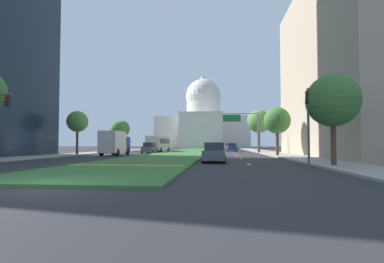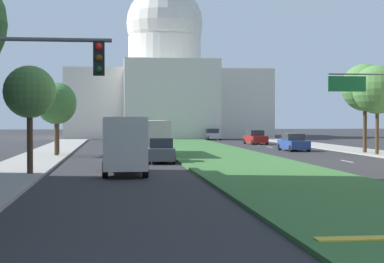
{
  "view_description": "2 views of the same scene",
  "coord_description": "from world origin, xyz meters",
  "px_view_note": "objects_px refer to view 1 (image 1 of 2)",
  "views": [
    {
      "loc": [
        6.04,
        -9.94,
        1.54
      ],
      "look_at": [
        0.59,
        49.57,
        3.99
      ],
      "focal_mm": 28.29,
      "sensor_mm": 36.0,
      "label": 1
    },
    {
      "loc": [
        -8.59,
        -5.77,
        3.11
      ],
      "look_at": [
        -1.52,
        51.79,
        1.93
      ],
      "focal_mm": 59.34,
      "sensor_mm": 36.0,
      "label": 2
    }
  ],
  "objects_px": {
    "street_tree_left_mid": "(77,122)",
    "sedan_lead_stopped": "(215,153)",
    "capitol_building": "(203,125)",
    "street_tree_left_far": "(122,129)",
    "street_tree_right_far": "(258,121)",
    "overhead_guide_sign": "(245,124)",
    "sedan_far_horizon": "(229,147)",
    "traffic_light_near_right": "(308,117)",
    "city_bus": "(159,143)",
    "street_tree_right_near": "(333,101)",
    "street_tree_right_distant": "(259,122)",
    "sedan_distant": "(232,147)",
    "sedan_midblock": "(150,148)",
    "street_tree_right_mid": "(277,121)",
    "street_tree_left_distant": "(119,130)",
    "sedan_very_far": "(219,146)"
  },
  "relations": [
    {
      "from": "overhead_guide_sign",
      "to": "sedan_far_horizon",
      "type": "relative_size",
      "value": 1.4
    },
    {
      "from": "street_tree_right_far",
      "to": "sedan_midblock",
      "type": "xyz_separation_m",
      "value": [
        -18.59,
        -8.88,
        -5.0
      ]
    },
    {
      "from": "street_tree_right_far",
      "to": "street_tree_right_distant",
      "type": "bearing_deg",
      "value": -93.29
    },
    {
      "from": "street_tree_left_far",
      "to": "overhead_guide_sign",
      "type": "bearing_deg",
      "value": -24.32
    },
    {
      "from": "traffic_light_near_right",
      "to": "overhead_guide_sign",
      "type": "bearing_deg",
      "value": 93.94
    },
    {
      "from": "street_tree_right_distant",
      "to": "sedan_very_far",
      "type": "bearing_deg",
      "value": 100.0
    },
    {
      "from": "street_tree_right_near",
      "to": "sedan_lead_stopped",
      "type": "height_order",
      "value": "street_tree_right_near"
    },
    {
      "from": "street_tree_left_distant",
      "to": "street_tree_left_far",
      "type": "bearing_deg",
      "value": 93.4
    },
    {
      "from": "street_tree_left_mid",
      "to": "sedan_far_horizon",
      "type": "height_order",
      "value": "street_tree_left_mid"
    },
    {
      "from": "street_tree_left_far",
      "to": "city_bus",
      "type": "xyz_separation_m",
      "value": [
        7.75,
        -1.44,
        -2.73
      ]
    },
    {
      "from": "street_tree_right_near",
      "to": "sedan_far_horizon",
      "type": "height_order",
      "value": "street_tree_right_near"
    },
    {
      "from": "sedan_lead_stopped",
      "to": "city_bus",
      "type": "relative_size",
      "value": 0.43
    },
    {
      "from": "street_tree_left_mid",
      "to": "sedan_far_horizon",
      "type": "xyz_separation_m",
      "value": [
        21.59,
        40.5,
        -3.71
      ]
    },
    {
      "from": "street_tree_left_far",
      "to": "sedan_distant",
      "type": "relative_size",
      "value": 1.39
    },
    {
      "from": "street_tree_right_mid",
      "to": "street_tree_right_far",
      "type": "height_order",
      "value": "street_tree_right_far"
    },
    {
      "from": "sedan_midblock",
      "to": "street_tree_right_far",
      "type": "bearing_deg",
      "value": 25.52
    },
    {
      "from": "traffic_light_near_right",
      "to": "street_tree_left_distant",
      "type": "relative_size",
      "value": 0.88
    },
    {
      "from": "street_tree_right_near",
      "to": "street_tree_right_far",
      "type": "distance_m",
      "value": 36.85
    },
    {
      "from": "street_tree_left_mid",
      "to": "street_tree_left_distant",
      "type": "distance_m",
      "value": 17.12
    },
    {
      "from": "street_tree_left_mid",
      "to": "street_tree_left_far",
      "type": "bearing_deg",
      "value": 90.71
    },
    {
      "from": "capitol_building",
      "to": "overhead_guide_sign",
      "type": "xyz_separation_m",
      "value": [
        9.95,
        -63.63,
        -3.99
      ]
    },
    {
      "from": "capitol_building",
      "to": "street_tree_left_far",
      "type": "relative_size",
      "value": 5.27
    },
    {
      "from": "sedan_very_far",
      "to": "city_bus",
      "type": "xyz_separation_m",
      "value": [
        -11.3,
        -39.25,
        1.0
      ]
    },
    {
      "from": "street_tree_right_far",
      "to": "sedan_very_far",
      "type": "height_order",
      "value": "street_tree_right_far"
    },
    {
      "from": "street_tree_right_distant",
      "to": "sedan_lead_stopped",
      "type": "xyz_separation_m",
      "value": [
        -7.46,
        -28.77,
        -4.73
      ]
    },
    {
      "from": "sedan_lead_stopped",
      "to": "sedan_very_far",
      "type": "relative_size",
      "value": 1.01
    },
    {
      "from": "traffic_light_near_right",
      "to": "street_tree_right_far",
      "type": "relative_size",
      "value": 0.66
    },
    {
      "from": "sedan_far_horizon",
      "to": "sedan_midblock",
      "type": "bearing_deg",
      "value": -113.95
    },
    {
      "from": "traffic_light_near_right",
      "to": "sedan_distant",
      "type": "xyz_separation_m",
      "value": [
        -3.3,
        43.08,
        -2.52
      ]
    },
    {
      "from": "overhead_guide_sign",
      "to": "street_tree_right_distant",
      "type": "height_order",
      "value": "street_tree_right_distant"
    },
    {
      "from": "city_bus",
      "to": "capitol_building",
      "type": "bearing_deg",
      "value": 84.13
    },
    {
      "from": "street_tree_right_near",
      "to": "street_tree_left_distant",
      "type": "bearing_deg",
      "value": 126.81
    },
    {
      "from": "street_tree_right_far",
      "to": "sedan_far_horizon",
      "type": "distance_m",
      "value": 23.31
    },
    {
      "from": "overhead_guide_sign",
      "to": "street_tree_left_mid",
      "type": "bearing_deg",
      "value": -159.38
    },
    {
      "from": "street_tree_right_distant",
      "to": "city_bus",
      "type": "relative_size",
      "value": 0.69
    },
    {
      "from": "sedan_lead_stopped",
      "to": "street_tree_right_far",
      "type": "bearing_deg",
      "value": 76.49
    },
    {
      "from": "street_tree_right_near",
      "to": "street_tree_left_distant",
      "type": "relative_size",
      "value": 1.04
    },
    {
      "from": "capitol_building",
      "to": "sedan_distant",
      "type": "bearing_deg",
      "value": -79.91
    },
    {
      "from": "sedan_very_far",
      "to": "street_tree_right_distant",
      "type": "bearing_deg",
      "value": -80.0
    },
    {
      "from": "capitol_building",
      "to": "sedan_very_far",
      "type": "relative_size",
      "value": 7.03
    },
    {
      "from": "overhead_guide_sign",
      "to": "street_tree_left_far",
      "type": "relative_size",
      "value": 1.06
    },
    {
      "from": "sedan_far_horizon",
      "to": "sedan_very_far",
      "type": "distance_m",
      "value": 16.76
    },
    {
      "from": "street_tree_left_mid",
      "to": "sedan_lead_stopped",
      "type": "xyz_separation_m",
      "value": [
        18.72,
        -13.53,
        -3.73
      ]
    },
    {
      "from": "street_tree_left_mid",
      "to": "street_tree_right_far",
      "type": "xyz_separation_m",
      "value": [
        26.35,
        18.24,
        1.31
      ]
    },
    {
      "from": "street_tree_left_mid",
      "to": "sedan_very_far",
      "type": "relative_size",
      "value": 1.3
    },
    {
      "from": "capitol_building",
      "to": "street_tree_left_distant",
      "type": "height_order",
      "value": "capitol_building"
    },
    {
      "from": "street_tree_right_mid",
      "to": "sedan_very_far",
      "type": "xyz_separation_m",
      "value": [
        -7.52,
        57.66,
        -3.66
      ]
    },
    {
      "from": "sedan_midblock",
      "to": "street_tree_right_near",
      "type": "bearing_deg",
      "value": -56.0
    },
    {
      "from": "capitol_building",
      "to": "sedan_distant",
      "type": "distance_m",
      "value": 49.41
    },
    {
      "from": "street_tree_left_distant",
      "to": "city_bus",
      "type": "bearing_deg",
      "value": 4.97
    }
  ]
}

